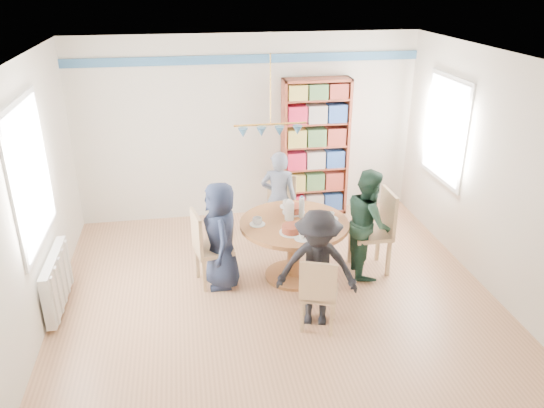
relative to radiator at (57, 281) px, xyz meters
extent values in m
plane|color=tan|center=(2.42, -0.30, -0.35)|extent=(5.00, 5.00, 0.00)
plane|color=white|center=(2.42, -0.30, 2.35)|extent=(5.00, 5.00, 0.00)
plane|color=white|center=(2.42, 2.20, 1.00)|extent=(5.00, 0.00, 5.00)
plane|color=white|center=(2.42, -2.80, 1.00)|extent=(5.00, 0.00, 5.00)
plane|color=white|center=(-0.08, -0.30, 1.00)|extent=(0.00, 5.00, 5.00)
plane|color=white|center=(4.92, -0.30, 1.00)|extent=(0.00, 5.00, 5.00)
cube|color=#315E88|center=(2.42, 2.18, 2.00)|extent=(5.00, 0.02, 0.12)
cube|color=white|center=(-0.07, 0.00, 1.25)|extent=(0.03, 1.32, 1.52)
cube|color=white|center=(-0.05, 0.00, 1.25)|extent=(0.01, 1.20, 1.40)
cube|color=white|center=(4.90, 1.00, 1.20)|extent=(0.03, 1.12, 1.42)
cube|color=white|center=(4.88, 1.00, 1.20)|extent=(0.01, 1.00, 1.30)
cylinder|color=gold|center=(2.42, 0.20, 1.98)|extent=(0.01, 0.01, 0.75)
cylinder|color=gold|center=(2.42, 0.20, 1.60)|extent=(0.80, 0.02, 0.02)
cone|color=teal|center=(2.12, 0.20, 1.52)|extent=(0.11, 0.11, 0.10)
cone|color=teal|center=(2.32, 0.20, 1.52)|extent=(0.11, 0.11, 0.10)
cone|color=teal|center=(2.52, 0.20, 1.52)|extent=(0.11, 0.11, 0.10)
cone|color=teal|center=(2.72, 0.20, 1.52)|extent=(0.11, 0.11, 0.10)
cube|color=silver|center=(0.00, 0.00, 0.00)|extent=(0.10, 1.00, 0.60)
cube|color=silver|center=(0.06, -0.40, 0.00)|extent=(0.02, 0.06, 0.56)
cube|color=silver|center=(0.06, -0.20, 0.00)|extent=(0.02, 0.06, 0.56)
cube|color=silver|center=(0.06, 0.00, 0.00)|extent=(0.02, 0.06, 0.56)
cube|color=silver|center=(0.06, 0.20, 0.00)|extent=(0.02, 0.06, 0.56)
cube|color=silver|center=(0.06, 0.40, 0.00)|extent=(0.02, 0.06, 0.56)
cylinder|color=brown|center=(2.70, 0.21, 0.37)|extent=(1.30, 1.30, 0.05)
cylinder|color=brown|center=(2.70, 0.21, 0.00)|extent=(0.16, 0.16, 0.70)
cylinder|color=brown|center=(2.70, 0.21, -0.33)|extent=(0.70, 0.70, 0.04)
cube|color=#D5B683|center=(1.74, 0.26, 0.10)|extent=(0.49, 0.49, 0.05)
cube|color=#D5B683|center=(1.55, 0.22, 0.34)|extent=(0.12, 0.42, 0.50)
cube|color=#D5B683|center=(1.94, 0.13, -0.14)|extent=(0.05, 0.05, 0.43)
cube|color=#D5B683|center=(1.87, 0.46, -0.14)|extent=(0.05, 0.05, 0.43)
cube|color=#D5B683|center=(1.61, 0.06, -0.14)|extent=(0.05, 0.05, 0.43)
cube|color=#D5B683|center=(1.54, 0.39, -0.14)|extent=(0.05, 0.05, 0.43)
cube|color=#D5B683|center=(3.68, 0.24, 0.15)|extent=(0.46, 0.46, 0.06)
cube|color=#D5B683|center=(3.88, 0.24, 0.42)|extent=(0.04, 0.46, 0.55)
cube|color=#D5B683|center=(3.49, 0.43, -0.11)|extent=(0.04, 0.04, 0.47)
cube|color=#D5B683|center=(3.49, 0.05, -0.11)|extent=(0.04, 0.04, 0.47)
cube|color=#D5B683|center=(3.86, 0.43, -0.11)|extent=(0.04, 0.04, 0.47)
cube|color=#D5B683|center=(3.86, 0.05, -0.11)|extent=(0.04, 0.04, 0.47)
cube|color=#D5B683|center=(2.72, 1.20, 0.08)|extent=(0.50, 0.50, 0.05)
cube|color=#D5B683|center=(2.77, 1.38, 0.32)|extent=(0.39, 0.15, 0.48)
cube|color=#D5B683|center=(2.52, 1.10, -0.15)|extent=(0.05, 0.05, 0.41)
cube|color=#D5B683|center=(2.83, 1.00, -0.15)|extent=(0.05, 0.05, 0.41)
cube|color=#D5B683|center=(2.61, 1.41, -0.15)|extent=(0.05, 0.05, 0.41)
cube|color=#D5B683|center=(2.92, 1.31, -0.15)|extent=(0.05, 0.05, 0.41)
cube|color=#D5B683|center=(2.76, -0.79, 0.05)|extent=(0.48, 0.48, 0.04)
cube|color=#D5B683|center=(2.70, -0.95, 0.28)|extent=(0.37, 0.16, 0.45)
cube|color=#D5B683|center=(2.96, -0.70, -0.16)|extent=(0.05, 0.05, 0.39)
cube|color=#D5B683|center=(2.67, -0.60, -0.16)|extent=(0.05, 0.05, 0.39)
cube|color=#D5B683|center=(2.85, -0.99, -0.16)|extent=(0.05, 0.05, 0.39)
cube|color=#D5B683|center=(2.56, -0.88, -0.16)|extent=(0.05, 0.05, 0.39)
imported|color=#171E33|center=(1.83, 0.19, 0.30)|extent=(0.45, 0.66, 1.31)
imported|color=#1C382A|center=(3.61, 0.19, 0.33)|extent=(0.56, 0.70, 1.35)
imported|color=gray|center=(2.69, 1.13, 0.31)|extent=(0.55, 0.44, 1.33)
imported|color=black|center=(2.75, -0.73, 0.30)|extent=(0.95, 0.70, 1.31)
cube|color=maroon|center=(2.93, 2.04, 0.69)|extent=(0.04, 0.30, 2.08)
cube|color=maroon|center=(3.88, 2.04, 0.69)|extent=(0.04, 0.30, 2.08)
cube|color=maroon|center=(3.40, 2.04, 1.71)|extent=(0.99, 0.30, 0.04)
cube|color=maroon|center=(3.40, 2.04, -0.32)|extent=(0.99, 0.30, 0.06)
cube|color=maroon|center=(3.40, 2.18, 0.69)|extent=(0.99, 0.02, 2.08)
cube|color=maroon|center=(3.40, 2.04, 0.05)|extent=(0.93, 0.28, 0.02)
cube|color=maroon|center=(3.40, 2.04, 0.39)|extent=(0.93, 0.28, 0.02)
cube|color=maroon|center=(3.40, 2.04, 0.74)|extent=(0.93, 0.28, 0.02)
cube|color=maroon|center=(3.40, 2.04, 1.09)|extent=(0.93, 0.28, 0.02)
cube|color=maroon|center=(3.40, 2.04, 1.43)|extent=(0.93, 0.28, 0.02)
cube|color=#B71C3B|center=(3.10, 2.02, -0.16)|extent=(0.27, 0.22, 0.26)
cube|color=beige|center=(3.40, 2.02, -0.16)|extent=(0.27, 0.22, 0.26)
cube|color=navy|center=(3.70, 2.02, -0.16)|extent=(0.27, 0.22, 0.26)
cube|color=#CDBA52|center=(3.10, 2.02, 0.19)|extent=(0.27, 0.22, 0.26)
cube|color=#416739|center=(3.40, 2.02, 0.19)|extent=(0.27, 0.22, 0.26)
cube|color=maroon|center=(3.70, 2.02, 0.19)|extent=(0.27, 0.22, 0.26)
cube|color=#B71C3B|center=(3.10, 2.02, 0.53)|extent=(0.27, 0.22, 0.26)
cube|color=beige|center=(3.40, 2.02, 0.53)|extent=(0.27, 0.22, 0.26)
cube|color=navy|center=(3.70, 2.02, 0.53)|extent=(0.27, 0.22, 0.26)
cube|color=#CDBA52|center=(3.10, 2.02, 0.88)|extent=(0.27, 0.22, 0.26)
cube|color=#416739|center=(3.40, 2.02, 0.88)|extent=(0.27, 0.22, 0.26)
cube|color=maroon|center=(3.70, 2.02, 0.88)|extent=(0.27, 0.22, 0.26)
cube|color=#B71C3B|center=(3.10, 2.02, 1.23)|extent=(0.27, 0.22, 0.26)
cube|color=beige|center=(3.40, 2.02, 1.23)|extent=(0.27, 0.22, 0.26)
cube|color=navy|center=(3.70, 2.02, 1.23)|extent=(0.27, 0.22, 0.26)
cube|color=#CDBA52|center=(3.10, 2.02, 1.55)|extent=(0.27, 0.22, 0.22)
cube|color=#416739|center=(3.40, 2.02, 1.55)|extent=(0.27, 0.22, 0.22)
cube|color=maroon|center=(3.70, 2.02, 1.55)|extent=(0.27, 0.22, 0.22)
cylinder|color=white|center=(2.66, 0.29, 0.51)|extent=(0.11, 0.11, 0.22)
sphere|color=white|center=(2.66, 0.29, 0.62)|extent=(0.08, 0.08, 0.08)
cylinder|color=silver|center=(2.81, 0.32, 0.53)|extent=(0.06, 0.06, 0.26)
cylinder|color=teal|center=(2.81, 0.32, 0.67)|extent=(0.03, 0.03, 0.03)
cylinder|color=white|center=(2.75, 0.47, 0.41)|extent=(0.28, 0.28, 0.01)
cylinder|color=maroon|center=(2.75, 0.47, 0.45)|extent=(0.22, 0.22, 0.08)
cylinder|color=white|center=(2.61, -0.06, 0.41)|extent=(0.28, 0.28, 0.01)
cylinder|color=maroon|center=(2.61, -0.06, 0.45)|extent=(0.22, 0.22, 0.08)
cylinder|color=white|center=(2.26, 0.21, 0.40)|extent=(0.18, 0.18, 0.01)
imported|color=white|center=(2.26, 0.21, 0.44)|extent=(0.11, 0.11, 0.09)
cylinder|color=white|center=(3.15, 0.21, 0.40)|extent=(0.18, 0.18, 0.01)
imported|color=white|center=(3.15, 0.21, 0.44)|extent=(0.09, 0.09, 0.09)
cylinder|color=white|center=(2.70, 0.65, 0.40)|extent=(0.18, 0.18, 0.01)
imported|color=white|center=(2.70, 0.65, 0.44)|extent=(0.11, 0.11, 0.09)
cylinder|color=white|center=(2.70, -0.23, 0.40)|extent=(0.18, 0.18, 0.01)
imported|color=white|center=(2.70, -0.23, 0.44)|extent=(0.09, 0.09, 0.09)
camera|label=1|loc=(1.49, -5.31, 3.12)|focal=35.00mm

